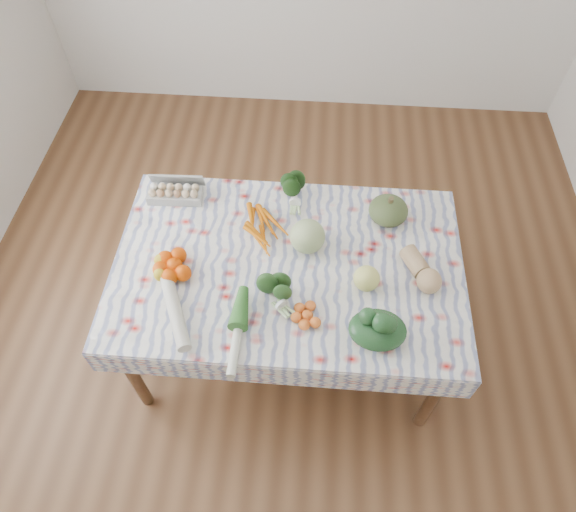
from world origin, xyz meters
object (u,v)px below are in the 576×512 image
object	(u,v)px
butternut_squash	(422,269)
cabbage	(307,236)
dining_table	(288,273)
egg_carton	(175,194)
grapefruit	(367,278)
kabocha_squash	(388,210)

from	to	relation	value
butternut_squash	cabbage	bearing A→B (deg)	139.97
dining_table	egg_carton	distance (m)	0.73
dining_table	butternut_squash	size ratio (longest dim) A/B	6.51
dining_table	butternut_squash	distance (m)	0.63
butternut_squash	grapefruit	xyz separation A→B (m)	(-0.25, -0.07, 0.00)
egg_carton	dining_table	bearing A→B (deg)	-32.86
egg_carton	cabbage	world-z (taller)	cabbage
kabocha_squash	dining_table	bearing A→B (deg)	-146.57
kabocha_squash	egg_carton	bearing A→B (deg)	177.32
kabocha_squash	grapefruit	distance (m)	0.43
egg_carton	butternut_squash	xyz separation A→B (m)	(1.23, -0.39, 0.02)
kabocha_squash	butternut_squash	world-z (taller)	kabocha_squash
dining_table	kabocha_squash	bearing A→B (deg)	33.43
butternut_squash	grapefruit	world-z (taller)	grapefruit
kabocha_squash	butternut_squash	distance (m)	0.37
dining_table	cabbage	xyz separation A→B (m)	(0.08, 0.10, 0.17)
egg_carton	cabbage	xyz separation A→B (m)	(0.70, -0.26, 0.05)
butternut_squash	kabocha_squash	bearing A→B (deg)	85.94
dining_table	egg_carton	xyz separation A→B (m)	(-0.61, 0.37, 0.12)
kabocha_squash	cabbage	distance (m)	0.45
kabocha_squash	cabbage	size ratio (longest dim) A/B	1.16
kabocha_squash	butternut_squash	bearing A→B (deg)	-67.65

